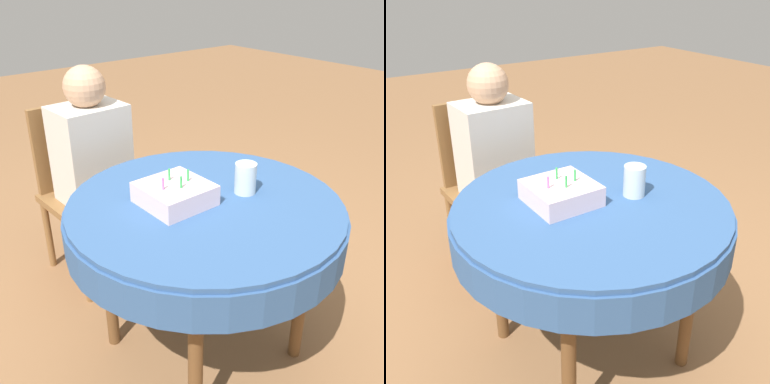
{
  "view_description": "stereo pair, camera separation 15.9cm",
  "coord_description": "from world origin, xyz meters",
  "views": [
    {
      "loc": [
        -0.96,
        -1.08,
        1.48
      ],
      "look_at": [
        -0.05,
        0.02,
        0.76
      ],
      "focal_mm": 42.0,
      "sensor_mm": 36.0,
      "label": 1
    },
    {
      "loc": [
        -0.83,
        -1.17,
        1.48
      ],
      "look_at": [
        -0.05,
        0.02,
        0.76
      ],
      "focal_mm": 42.0,
      "sensor_mm": 36.0,
      "label": 2
    }
  ],
  "objects": [
    {
      "name": "ground_plane",
      "position": [
        0.0,
        0.0,
        0.0
      ],
      "size": [
        12.0,
        12.0,
        0.0
      ],
      "primitive_type": "plane",
      "color": "#8C603D"
    },
    {
      "name": "dining_table",
      "position": [
        0.0,
        0.0,
        0.63
      ],
      "size": [
        1.02,
        1.02,
        0.72
      ],
      "color": "#335689",
      "rests_on": "ground_plane"
    },
    {
      "name": "birthday_cake",
      "position": [
        -0.09,
        0.06,
        0.75
      ],
      "size": [
        0.23,
        0.23,
        0.12
      ],
      "color": "silver",
      "rests_on": "dining_table"
    },
    {
      "name": "person",
      "position": [
        -0.03,
        0.77,
        0.65
      ],
      "size": [
        0.34,
        0.35,
        1.09
      ],
      "rotation": [
        0.0,
        0.0,
        0.04
      ],
      "color": "tan",
      "rests_on": "ground_plane"
    },
    {
      "name": "chair",
      "position": [
        -0.04,
        0.87,
        0.47
      ],
      "size": [
        0.47,
        0.47,
        0.87
      ],
      "rotation": [
        0.0,
        0.0,
        0.04
      ],
      "color": "brown",
      "rests_on": "ground_plane"
    },
    {
      "name": "drinking_glass",
      "position": [
        0.16,
        -0.04,
        0.77
      ],
      "size": [
        0.08,
        0.08,
        0.12
      ],
      "color": "silver",
      "rests_on": "dining_table"
    }
  ]
}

